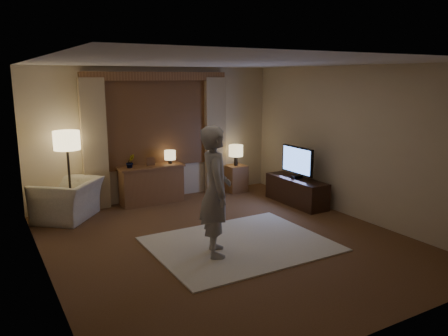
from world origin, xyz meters
TOP-DOWN VIEW (x-y plane):
  - room at (0.00, 0.50)m, footprint 5.04×5.54m
  - rug at (0.09, -0.20)m, footprint 2.50×2.00m
  - sideboard at (-0.24, 2.50)m, footprint 1.20×0.40m
  - picture_frame at (-0.24, 2.50)m, footprint 0.16×0.02m
  - plant at (-0.64, 2.50)m, footprint 0.17×0.13m
  - table_lamp_sideboard at (0.16, 2.50)m, footprint 0.22×0.22m
  - floor_lamp at (-1.78, 2.37)m, footprint 0.44×0.44m
  - armchair at (-1.84, 2.29)m, footprint 1.37×1.38m
  - side_table at (1.64, 2.45)m, footprint 0.40×0.40m
  - table_lamp_side at (1.64, 2.45)m, footprint 0.30×0.30m
  - tv_stand at (2.15, 1.05)m, footprint 0.45×1.40m
  - tv at (2.15, 1.05)m, footprint 0.21×0.85m
  - person at (-0.40, -0.34)m, footprint 0.63×0.75m

SIDE VIEW (x-z plane):
  - rug at x=0.09m, z-range 0.00..0.02m
  - tv_stand at x=2.15m, z-range 0.00..0.50m
  - side_table at x=1.64m, z-range 0.00..0.56m
  - armchair at x=-1.84m, z-range 0.00..0.68m
  - sideboard at x=-0.24m, z-range 0.00..0.70m
  - picture_frame at x=-0.24m, z-range 0.70..0.90m
  - tv at x=2.15m, z-range 0.53..1.15m
  - plant at x=-0.64m, z-range 0.70..1.00m
  - table_lamp_side at x=1.64m, z-range 0.65..1.09m
  - table_lamp_sideboard at x=0.16m, z-range 0.75..1.05m
  - person at x=-0.40m, z-range 0.02..1.79m
  - floor_lamp at x=-1.78m, z-range 0.51..2.03m
  - room at x=0.00m, z-range 0.01..2.65m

